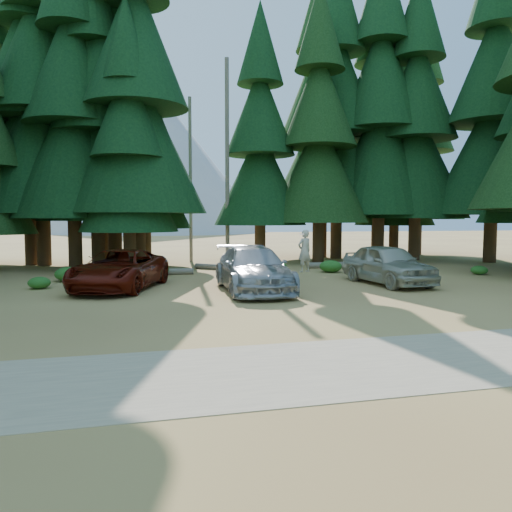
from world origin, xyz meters
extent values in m
plane|color=olive|center=(0.00, 0.00, 0.00)|extent=(160.00, 160.00, 0.00)
cube|color=tan|center=(0.00, -6.50, 0.01)|extent=(26.00, 3.50, 0.01)
cylinder|color=#6E6458|center=(0.80, 14.50, 6.00)|extent=(0.24, 0.24, 12.00)
cylinder|color=#6E6458|center=(-1.20, 16.00, 5.00)|extent=(0.20, 0.20, 10.00)
cone|color=#9A9DA2|center=(0.00, 85.00, 14.00)|extent=(44.00, 44.00, 28.00)
cone|color=#9A9DA2|center=(-8.00, 95.00, 10.00)|extent=(36.00, 36.00, 20.00)
imported|color=#5A1107|center=(-5.22, 4.61, 0.75)|extent=(4.17, 5.93, 1.50)
imported|color=#A5A6AD|center=(-0.45, 2.92, 0.81)|extent=(2.45, 5.66, 1.62)
imported|color=#BCB8A7|center=(5.31, 3.48, 0.82)|extent=(2.30, 4.94, 1.64)
imported|color=beige|center=(1.87, 3.86, 1.38)|extent=(0.71, 0.58, 1.68)
cylinder|color=white|center=(1.87, 3.91, 2.05)|extent=(0.36, 0.36, 0.04)
cylinder|color=#6E6458|center=(-3.96, 9.15, 0.15)|extent=(4.10, 0.51, 0.29)
cylinder|color=#6E6458|center=(-0.13, 10.50, 0.15)|extent=(2.82, 2.61, 0.29)
cylinder|color=#6E6458|center=(6.82, 10.22, 0.16)|extent=(4.94, 0.55, 0.32)
ellipsoid|color=#2A691F|center=(-7.41, 7.62, 0.31)|extent=(1.11, 1.11, 0.61)
ellipsoid|color=#2A691F|center=(-4.46, 9.00, 0.24)|extent=(0.89, 0.89, 0.49)
ellipsoid|color=#2A691F|center=(-3.61, 8.65, 0.29)|extent=(1.05, 1.05, 0.58)
ellipsoid|color=#2A691F|center=(2.05, 8.52, 0.31)|extent=(1.11, 1.11, 0.61)
ellipsoid|color=#2A691F|center=(1.42, 8.98, 0.27)|extent=(0.98, 0.98, 0.54)
ellipsoid|color=#2A691F|center=(4.79, 8.19, 0.30)|extent=(1.10, 1.10, 0.61)
ellipsoid|color=#2A691F|center=(-8.20, 5.50, 0.23)|extent=(0.83, 0.83, 0.46)
ellipsoid|color=#2A691F|center=(11.26, 5.53, 0.21)|extent=(0.78, 0.78, 0.43)
camera|label=1|loc=(-4.77, -14.75, 2.66)|focal=35.00mm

